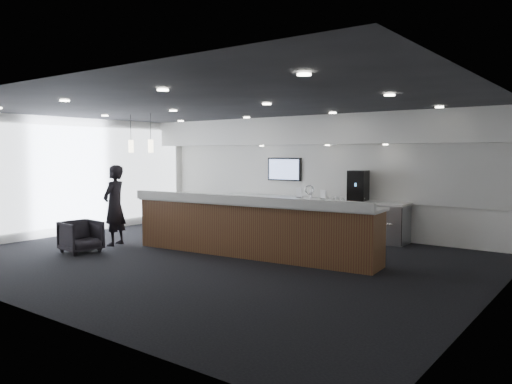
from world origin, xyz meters
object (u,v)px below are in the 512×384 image
Objects in this scene: service_counter at (251,228)px; coffee_machine at (358,186)px; lounge_guest at (114,205)px; armchair at (81,237)px.

coffee_machine is at bearing 67.37° from service_counter.
lounge_guest is (-4.12, -3.94, -0.40)m from coffee_machine.
armchair is at bearing -136.39° from coffee_machine.
service_counter reaches higher than armchair.
service_counter is 3.24m from coffee_machine.
lounge_guest is at bearing 13.33° from armchair.
coffee_machine is (0.93, 3.02, 0.74)m from service_counter.
lounge_guest is at bearing -143.45° from coffee_machine.
coffee_machine is 0.98× the size of armchair.
service_counter is 3.34m from lounge_guest.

